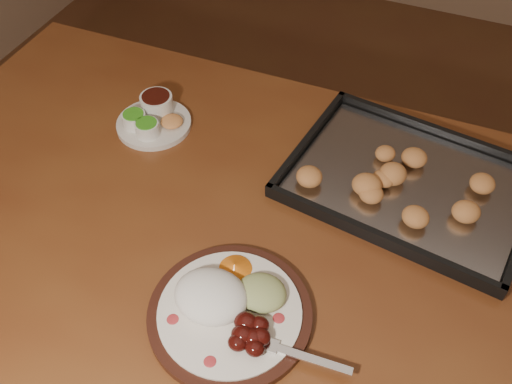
% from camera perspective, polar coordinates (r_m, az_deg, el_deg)
% --- Properties ---
extents(ground, '(4.00, 4.00, 0.00)m').
position_cam_1_polar(ground, '(1.80, 11.57, -15.31)').
color(ground, brown).
rests_on(ground, ground).
extents(dining_table, '(1.51, 0.91, 0.75)m').
position_cam_1_polar(dining_table, '(1.14, -0.98, -6.47)').
color(dining_table, brown).
rests_on(dining_table, ground).
extents(dinner_plate, '(0.35, 0.27, 0.06)m').
position_cam_1_polar(dinner_plate, '(0.94, -2.72, -11.46)').
color(dinner_plate, black).
rests_on(dinner_plate, dining_table).
extents(condiment_saucer, '(0.16, 0.16, 0.05)m').
position_cam_1_polar(condiment_saucer, '(1.26, -10.29, 7.33)').
color(condiment_saucer, silver).
rests_on(condiment_saucer, dining_table).
extents(baking_tray, '(0.50, 0.40, 0.05)m').
position_cam_1_polar(baking_tray, '(1.16, 15.08, 1.08)').
color(baking_tray, black).
rests_on(baking_tray, dining_table).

